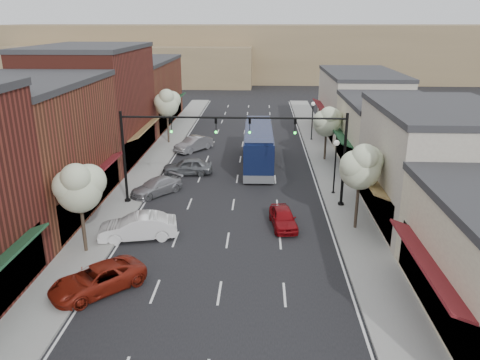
# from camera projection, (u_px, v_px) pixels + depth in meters

# --- Properties ---
(ground) EXTENTS (160.00, 160.00, 0.00)m
(ground) POSITION_uv_depth(u_px,v_px,m) (225.00, 255.00, 27.50)
(ground) COLOR black
(ground) RESTS_ON ground
(sidewalk_left) EXTENTS (2.80, 73.00, 0.15)m
(sidewalk_left) POSITION_uv_depth(u_px,v_px,m) (153.00, 162.00, 45.31)
(sidewalk_left) COLOR gray
(sidewalk_left) RESTS_ON ground
(sidewalk_right) EXTENTS (2.80, 73.00, 0.15)m
(sidewalk_right) POSITION_uv_depth(u_px,v_px,m) (327.00, 164.00, 44.60)
(sidewalk_right) COLOR gray
(sidewalk_right) RESTS_ON ground
(curb_left) EXTENTS (0.25, 73.00, 0.17)m
(curb_left) POSITION_uv_depth(u_px,v_px,m) (168.00, 162.00, 45.25)
(curb_left) COLOR gray
(curb_left) RESTS_ON ground
(curb_right) EXTENTS (0.25, 73.00, 0.17)m
(curb_right) POSITION_uv_depth(u_px,v_px,m) (313.00, 164.00, 44.66)
(curb_right) COLOR gray
(curb_right) RESTS_ON ground
(bldg_left_midnear) EXTENTS (10.14, 14.10, 9.40)m
(bldg_left_midnear) POSITION_uv_depth(u_px,v_px,m) (26.00, 149.00, 32.26)
(bldg_left_midnear) COLOR brown
(bldg_left_midnear) RESTS_ON ground
(bldg_left_midfar) EXTENTS (10.14, 14.10, 10.90)m
(bldg_left_midfar) POSITION_uv_depth(u_px,v_px,m) (94.00, 104.00, 45.25)
(bldg_left_midfar) COLOR maroon
(bldg_left_midfar) RESTS_ON ground
(bldg_left_far) EXTENTS (10.14, 18.10, 8.40)m
(bldg_left_far) POSITION_uv_depth(u_px,v_px,m) (137.00, 93.00, 60.77)
(bldg_left_far) COLOR brown
(bldg_left_far) RESTS_ON ground
(bldg_right_midnear) EXTENTS (9.14, 12.10, 7.90)m
(bldg_right_midnear) POSITION_uv_depth(u_px,v_px,m) (435.00, 165.00, 31.32)
(bldg_right_midnear) COLOR #BAB2A0
(bldg_right_midnear) RESTS_ON ground
(bldg_right_midfar) EXTENTS (9.14, 12.10, 6.40)m
(bldg_right_midfar) POSITION_uv_depth(u_px,v_px,m) (388.00, 134.00, 42.90)
(bldg_right_midfar) COLOR beige
(bldg_right_midfar) RESTS_ON ground
(bldg_right_far) EXTENTS (9.14, 16.10, 7.40)m
(bldg_right_far) POSITION_uv_depth(u_px,v_px,m) (359.00, 103.00, 55.96)
(bldg_right_far) COLOR #BAB2A0
(bldg_right_far) RESTS_ON ground
(hill_far) EXTENTS (120.00, 30.00, 12.00)m
(hill_far) POSITION_uv_depth(u_px,v_px,m) (253.00, 51.00, 110.58)
(hill_far) COLOR #7A6647
(hill_far) RESTS_ON ground
(hill_near) EXTENTS (50.00, 20.00, 8.00)m
(hill_near) POSITION_uv_depth(u_px,v_px,m) (137.00, 64.00, 100.96)
(hill_near) COLOR #7A6647
(hill_near) RESTS_ON ground
(signal_mast_right) EXTENTS (8.22, 0.46, 7.00)m
(signal_mast_right) POSITION_uv_depth(u_px,v_px,m) (312.00, 146.00, 33.32)
(signal_mast_right) COLOR black
(signal_mast_right) RESTS_ON ground
(signal_mast_left) EXTENTS (8.22, 0.46, 7.00)m
(signal_mast_left) POSITION_uv_depth(u_px,v_px,m) (155.00, 144.00, 33.80)
(signal_mast_left) COLOR black
(signal_mast_left) RESTS_ON ground
(tree_right_near) EXTENTS (2.85, 2.65, 5.95)m
(tree_right_near) POSITION_uv_depth(u_px,v_px,m) (361.00, 165.00, 29.43)
(tree_right_near) COLOR #47382B
(tree_right_near) RESTS_ON ground
(tree_right_far) EXTENTS (2.85, 2.65, 5.43)m
(tree_right_far) POSITION_uv_depth(u_px,v_px,m) (327.00, 121.00, 44.69)
(tree_right_far) COLOR #47382B
(tree_right_far) RESTS_ON ground
(tree_left_near) EXTENTS (2.85, 2.65, 5.69)m
(tree_left_near) POSITION_uv_depth(u_px,v_px,m) (79.00, 186.00, 26.43)
(tree_left_near) COLOR #47382B
(tree_left_near) RESTS_ON ground
(tree_left_far) EXTENTS (2.85, 2.65, 6.13)m
(tree_left_far) POSITION_uv_depth(u_px,v_px,m) (167.00, 102.00, 50.87)
(tree_left_far) COLOR #47382B
(tree_left_far) RESTS_ON ground
(lamp_post_near) EXTENTS (0.44, 0.44, 4.44)m
(lamp_post_near) POSITION_uv_depth(u_px,v_px,m) (336.00, 158.00, 36.11)
(lamp_post_near) COLOR black
(lamp_post_near) RESTS_ON ground
(lamp_post_far) EXTENTS (0.44, 0.44, 4.44)m
(lamp_post_far) POSITION_uv_depth(u_px,v_px,m) (313.00, 115.00, 52.65)
(lamp_post_far) COLOR black
(lamp_post_far) RESTS_ON ground
(coach_bus) EXTENTS (2.77, 11.91, 3.63)m
(coach_bus) POSITION_uv_depth(u_px,v_px,m) (258.00, 146.00, 43.99)
(coach_bus) COLOR #0E1638
(coach_bus) RESTS_ON ground
(red_hatchback) EXTENTS (2.04, 4.02, 1.31)m
(red_hatchback) POSITION_uv_depth(u_px,v_px,m) (283.00, 218.00, 31.12)
(red_hatchback) COLOR maroon
(red_hatchback) RESTS_ON ground
(parked_car_a) EXTENTS (5.03, 5.00, 1.35)m
(parked_car_a) POSITION_uv_depth(u_px,v_px,m) (97.00, 279.00, 23.70)
(parked_car_a) COLOR maroon
(parked_car_a) RESTS_ON ground
(parked_car_b) EXTENTS (5.12, 2.71, 1.60)m
(parked_car_b) POSITION_uv_depth(u_px,v_px,m) (138.00, 227.00, 29.38)
(parked_car_b) COLOR white
(parked_car_b) RESTS_ON ground
(parked_car_c) EXTENTS (4.25, 4.61, 1.30)m
(parked_car_c) POSITION_uv_depth(u_px,v_px,m) (156.00, 187.00, 36.92)
(parked_car_c) COLOR #9A9B9F
(parked_car_c) RESTS_ON ground
(parked_car_d) EXTENTS (4.56, 2.21, 1.50)m
(parked_car_d) POSITION_uv_depth(u_px,v_px,m) (188.00, 166.00, 41.66)
(parked_car_d) COLOR #525559
(parked_car_d) RESTS_ON ground
(parked_car_e) EXTENTS (3.97, 4.66, 1.51)m
(parked_car_e) POSITION_uv_depth(u_px,v_px,m) (194.00, 144.00, 49.18)
(parked_car_e) COLOR gray
(parked_car_e) RESTS_ON ground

